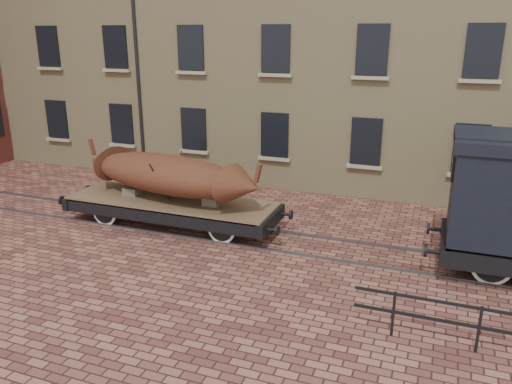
% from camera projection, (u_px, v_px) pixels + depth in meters
% --- Properties ---
extents(ground, '(90.00, 90.00, 0.00)m').
position_uv_depth(ground, '(301.00, 245.00, 14.66)').
color(ground, '#582E29').
extents(warehouse_cream, '(40.00, 10.19, 14.00)m').
position_uv_depth(warehouse_cream, '(442.00, 6.00, 20.44)').
color(warehouse_cream, '#CDB77E').
rests_on(warehouse_cream, ground).
extents(rail_track, '(30.00, 1.52, 0.06)m').
position_uv_depth(rail_track, '(301.00, 244.00, 14.65)').
color(rail_track, '#59595E').
rests_on(rail_track, ground).
extents(flatcar_wagon, '(7.61, 2.06, 1.15)m').
position_uv_depth(flatcar_wagon, '(171.00, 205.00, 15.88)').
color(flatcar_wagon, brown).
rests_on(flatcar_wagon, ground).
extents(iron_boat, '(6.77, 2.84, 1.62)m').
position_uv_depth(iron_boat, '(167.00, 174.00, 15.60)').
color(iron_boat, '#5F2E14').
rests_on(iron_boat, flatcar_wagon).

